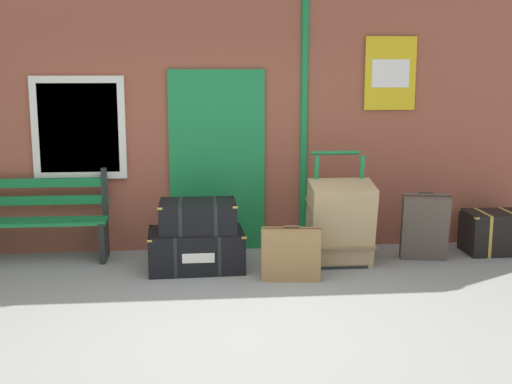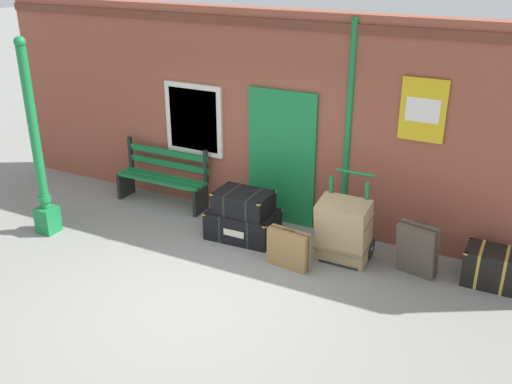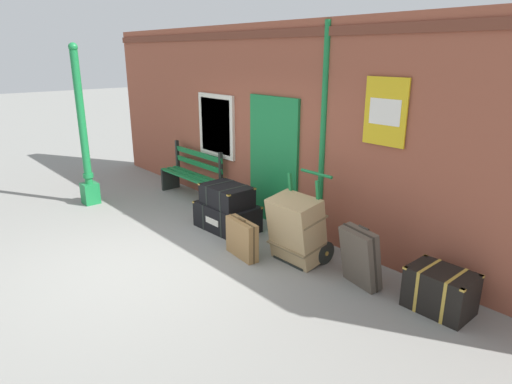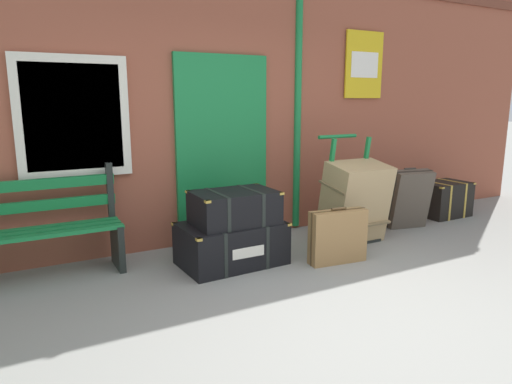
{
  "view_description": "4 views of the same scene",
  "coord_description": "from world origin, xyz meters",
  "px_view_note": "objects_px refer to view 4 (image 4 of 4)",
  "views": [
    {
      "loc": [
        -0.25,
        -5.36,
        2.18
      ],
      "look_at": [
        0.4,
        1.66,
        0.83
      ],
      "focal_mm": 47.66,
      "sensor_mm": 36.0,
      "label": 1
    },
    {
      "loc": [
        3.47,
        -5.13,
        4.07
      ],
      "look_at": [
        0.02,
        1.56,
        0.82
      ],
      "focal_mm": 40.85,
      "sensor_mm": 36.0,
      "label": 2
    },
    {
      "loc": [
        5.14,
        -2.38,
        2.75
      ],
      "look_at": [
        0.2,
        1.89,
        0.69
      ],
      "focal_mm": 31.05,
      "sensor_mm": 36.0,
      "label": 3
    },
    {
      "loc": [
        -2.1,
        -2.29,
        1.62
      ],
      "look_at": [
        0.19,
        1.95,
        0.64
      ],
      "focal_mm": 32.1,
      "sensor_mm": 36.0,
      "label": 4
    }
  ],
  "objects_px": {
    "porters_trolley": "(345,215)",
    "corner_trunk": "(443,199)",
    "steamer_trunk_middle": "(234,207)",
    "steamer_trunk_base": "(232,243)",
    "platform_bench": "(28,232)",
    "suitcase_cream": "(338,237)",
    "large_brown_trunk": "(355,202)",
    "suitcase_tan": "(409,199)"
  },
  "relations": [
    {
      "from": "platform_bench",
      "to": "steamer_trunk_middle",
      "type": "height_order",
      "value": "platform_bench"
    },
    {
      "from": "suitcase_cream",
      "to": "corner_trunk",
      "type": "relative_size",
      "value": 0.88
    },
    {
      "from": "steamer_trunk_middle",
      "to": "suitcase_tan",
      "type": "relative_size",
      "value": 1.05
    },
    {
      "from": "steamer_trunk_middle",
      "to": "corner_trunk",
      "type": "xyz_separation_m",
      "value": [
        3.42,
        0.35,
        -0.34
      ]
    },
    {
      "from": "porters_trolley",
      "to": "large_brown_trunk",
      "type": "relative_size",
      "value": 1.29
    },
    {
      "from": "steamer_trunk_base",
      "to": "porters_trolley",
      "type": "height_order",
      "value": "porters_trolley"
    },
    {
      "from": "steamer_trunk_middle",
      "to": "large_brown_trunk",
      "type": "distance_m",
      "value": 1.54
    },
    {
      "from": "steamer_trunk_base",
      "to": "corner_trunk",
      "type": "relative_size",
      "value": 1.5
    },
    {
      "from": "platform_bench",
      "to": "suitcase_tan",
      "type": "xyz_separation_m",
      "value": [
        4.31,
        -0.4,
        -0.06
      ]
    },
    {
      "from": "porters_trolley",
      "to": "steamer_trunk_base",
      "type": "bearing_deg",
      "value": -173.96
    },
    {
      "from": "suitcase_tan",
      "to": "steamer_trunk_base",
      "type": "bearing_deg",
      "value": -177.82
    },
    {
      "from": "steamer_trunk_base",
      "to": "porters_trolley",
      "type": "xyz_separation_m",
      "value": [
        1.56,
        0.16,
        0.06
      ]
    },
    {
      "from": "steamer_trunk_base",
      "to": "corner_trunk",
      "type": "bearing_deg",
      "value": 5.4
    },
    {
      "from": "steamer_trunk_base",
      "to": "large_brown_trunk",
      "type": "distance_m",
      "value": 1.58
    },
    {
      "from": "steamer_trunk_base",
      "to": "porters_trolley",
      "type": "relative_size",
      "value": 0.86
    },
    {
      "from": "large_brown_trunk",
      "to": "corner_trunk",
      "type": "height_order",
      "value": "large_brown_trunk"
    },
    {
      "from": "steamer_trunk_middle",
      "to": "suitcase_tan",
      "type": "height_order",
      "value": "suitcase_tan"
    },
    {
      "from": "platform_bench",
      "to": "porters_trolley",
      "type": "xyz_separation_m",
      "value": [
        3.34,
        -0.33,
        -0.17
      ]
    },
    {
      "from": "large_brown_trunk",
      "to": "suitcase_tan",
      "type": "xyz_separation_m",
      "value": [
        0.98,
        0.1,
        -0.09
      ]
    },
    {
      "from": "steamer_trunk_base",
      "to": "platform_bench",
      "type": "bearing_deg",
      "value": 164.38
    },
    {
      "from": "steamer_trunk_middle",
      "to": "corner_trunk",
      "type": "relative_size",
      "value": 1.17
    },
    {
      "from": "suitcase_tan",
      "to": "porters_trolley",
      "type": "bearing_deg",
      "value": 176.01
    },
    {
      "from": "porters_trolley",
      "to": "suitcase_cream",
      "type": "bearing_deg",
      "value": -133.51
    },
    {
      "from": "steamer_trunk_base",
      "to": "suitcase_cream",
      "type": "distance_m",
      "value": 1.07
    },
    {
      "from": "porters_trolley",
      "to": "corner_trunk",
      "type": "distance_m",
      "value": 1.9
    },
    {
      "from": "steamer_trunk_base",
      "to": "large_brown_trunk",
      "type": "bearing_deg",
      "value": -0.24
    },
    {
      "from": "steamer_trunk_middle",
      "to": "suitcase_cream",
      "type": "height_order",
      "value": "steamer_trunk_middle"
    },
    {
      "from": "porters_trolley",
      "to": "suitcase_cream",
      "type": "xyz_separation_m",
      "value": [
        -0.6,
        -0.63,
        -0.0
      ]
    },
    {
      "from": "steamer_trunk_base",
      "to": "steamer_trunk_middle",
      "type": "bearing_deg",
      "value": -38.08
    },
    {
      "from": "steamer_trunk_base",
      "to": "steamer_trunk_middle",
      "type": "relative_size",
      "value": 1.28
    },
    {
      "from": "large_brown_trunk",
      "to": "suitcase_tan",
      "type": "distance_m",
      "value": 0.99
    },
    {
      "from": "porters_trolley",
      "to": "suitcase_tan",
      "type": "xyz_separation_m",
      "value": [
        0.98,
        -0.07,
        0.11
      ]
    },
    {
      "from": "suitcase_cream",
      "to": "corner_trunk",
      "type": "distance_m",
      "value": 2.62
    },
    {
      "from": "steamer_trunk_base",
      "to": "large_brown_trunk",
      "type": "xyz_separation_m",
      "value": [
        1.56,
        -0.01,
        0.26
      ]
    },
    {
      "from": "large_brown_trunk",
      "to": "corner_trunk",
      "type": "relative_size",
      "value": 1.36
    },
    {
      "from": "steamer_trunk_base",
      "to": "steamer_trunk_middle",
      "type": "distance_m",
      "value": 0.37
    },
    {
      "from": "large_brown_trunk",
      "to": "suitcase_tan",
      "type": "relative_size",
      "value": 1.21
    },
    {
      "from": "large_brown_trunk",
      "to": "suitcase_tan",
      "type": "height_order",
      "value": "large_brown_trunk"
    },
    {
      "from": "steamer_trunk_middle",
      "to": "porters_trolley",
      "type": "relative_size",
      "value": 0.67
    },
    {
      "from": "steamer_trunk_middle",
      "to": "suitcase_cream",
      "type": "bearing_deg",
      "value": -25.84
    },
    {
      "from": "platform_bench",
      "to": "suitcase_cream",
      "type": "height_order",
      "value": "platform_bench"
    },
    {
      "from": "steamer_trunk_base",
      "to": "suitcase_cream",
      "type": "height_order",
      "value": "suitcase_cream"
    }
  ]
}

